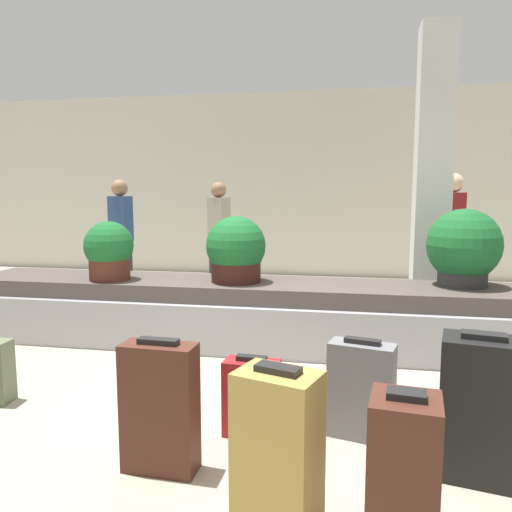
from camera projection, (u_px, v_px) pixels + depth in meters
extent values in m
plane|color=#9E937F|center=(216.00, 406.00, 3.44)|extent=(18.00, 18.00, 0.00)
cube|color=beige|center=(300.00, 185.00, 8.75)|extent=(18.00, 0.06, 3.20)
cube|color=#9E9EA3|center=(256.00, 320.00, 4.85)|extent=(6.02, 0.97, 0.45)
cube|color=#4C423D|center=(256.00, 290.00, 4.81)|extent=(5.78, 0.81, 0.16)
cube|color=silver|center=(432.00, 180.00, 5.34)|extent=(0.37, 0.37, 3.20)
cube|color=#472319|center=(403.00, 475.00, 2.01)|extent=(0.31, 0.30, 0.65)
cube|color=black|center=(406.00, 395.00, 1.97)|extent=(0.16, 0.11, 0.03)
cube|color=maroon|center=(252.00, 398.00, 3.00)|extent=(0.34, 0.19, 0.46)
cube|color=black|center=(252.00, 358.00, 2.97)|extent=(0.19, 0.07, 0.03)
cube|color=#472319|center=(160.00, 408.00, 2.61)|extent=(0.40, 0.19, 0.69)
cube|color=black|center=(158.00, 341.00, 2.56)|extent=(0.22, 0.07, 0.03)
cube|color=slate|center=(361.00, 391.00, 2.97)|extent=(0.41, 0.26, 0.58)
cube|color=black|center=(362.00, 341.00, 2.93)|extent=(0.22, 0.11, 0.03)
cube|color=black|center=(480.00, 409.00, 2.54)|extent=(0.43, 0.34, 0.74)
cube|color=black|center=(484.00, 336.00, 2.49)|extent=(0.23, 0.14, 0.03)
cube|color=#A3843D|center=(278.00, 448.00, 2.19)|extent=(0.42, 0.35, 0.69)
cube|color=black|center=(278.00, 369.00, 2.15)|extent=(0.21, 0.14, 0.03)
cylinder|color=#4C2319|center=(110.00, 269.00, 4.90)|extent=(0.39, 0.39, 0.21)
sphere|color=#195B28|center=(109.00, 246.00, 4.87)|extent=(0.48, 0.48, 0.48)
cylinder|color=#2D2D2D|center=(462.00, 275.00, 4.59)|extent=(0.44, 0.44, 0.19)
sphere|color=#195B28|center=(464.00, 245.00, 4.55)|extent=(0.67, 0.67, 0.67)
cylinder|color=#381914|center=(236.00, 272.00, 4.79)|extent=(0.47, 0.47, 0.19)
sphere|color=#195B28|center=(236.00, 246.00, 4.76)|extent=(0.57, 0.57, 0.57)
cylinder|color=#282833|center=(441.00, 275.00, 6.39)|extent=(0.11, 0.11, 0.82)
cylinder|color=#282833|center=(458.00, 276.00, 6.35)|extent=(0.11, 0.11, 0.82)
cube|color=maroon|center=(452.00, 218.00, 6.28)|extent=(0.35, 0.24, 0.65)
sphere|color=beige|center=(454.00, 183.00, 6.22)|extent=(0.24, 0.24, 0.24)
cylinder|color=#282833|center=(116.00, 268.00, 7.10)|extent=(0.11, 0.11, 0.79)
cylinder|color=#282833|center=(129.00, 268.00, 7.06)|extent=(0.11, 0.11, 0.79)
cube|color=navy|center=(121.00, 219.00, 6.99)|extent=(0.36, 0.29, 0.62)
sphere|color=#936B4C|center=(119.00, 188.00, 6.94)|extent=(0.23, 0.23, 0.23)
cylinder|color=#282833|center=(213.00, 265.00, 7.43)|extent=(0.11, 0.11, 0.78)
cylinder|color=#282833|center=(226.00, 266.00, 7.39)|extent=(0.11, 0.11, 0.78)
cube|color=gray|center=(219.00, 219.00, 7.32)|extent=(0.37, 0.33, 0.61)
sphere|color=#936B4C|center=(219.00, 190.00, 7.27)|extent=(0.23, 0.23, 0.23)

